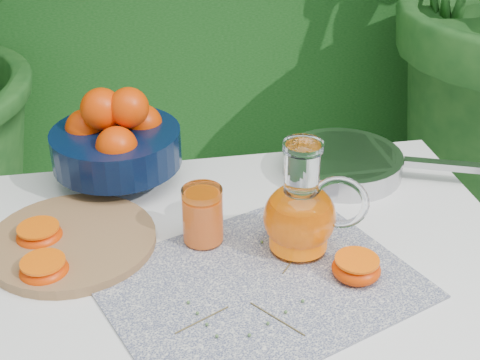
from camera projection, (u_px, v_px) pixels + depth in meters
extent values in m
cube|color=white|center=(242.00, 256.00, 1.22)|extent=(1.00, 0.70, 0.04)
cylinder|color=white|center=(34.00, 329.00, 1.60)|extent=(0.04, 0.04, 0.71)
cylinder|color=white|center=(391.00, 286.00, 1.74)|extent=(0.04, 0.04, 0.71)
cube|color=#0B133F|center=(259.00, 284.00, 1.12)|extent=(0.60, 0.54, 0.00)
cylinder|color=#8D5F3F|center=(72.00, 242.00, 1.21)|extent=(0.37, 0.37, 0.02)
cylinder|color=black|center=(119.00, 172.00, 1.41)|extent=(0.10, 0.10, 0.04)
cylinder|color=black|center=(117.00, 147.00, 1.38)|extent=(0.28, 0.28, 0.07)
sphere|color=#F63A02|center=(86.00, 129.00, 1.38)|extent=(0.09, 0.09, 0.08)
sphere|color=#F63A02|center=(143.00, 124.00, 1.40)|extent=(0.09, 0.09, 0.08)
sphere|color=#F63A02|center=(117.00, 147.00, 1.31)|extent=(0.09, 0.09, 0.08)
sphere|color=#F63A02|center=(113.00, 119.00, 1.43)|extent=(0.09, 0.09, 0.08)
sphere|color=#F63A02|center=(102.00, 109.00, 1.34)|extent=(0.09, 0.09, 0.09)
sphere|color=#F63A02|center=(129.00, 107.00, 1.33)|extent=(0.08, 0.08, 0.08)
cylinder|color=white|center=(298.00, 246.00, 1.20)|extent=(0.13, 0.13, 0.01)
ellipsoid|color=white|center=(299.00, 217.00, 1.17)|extent=(0.17, 0.17, 0.12)
cylinder|color=white|center=(302.00, 170.00, 1.12)|extent=(0.08, 0.08, 0.08)
cylinder|color=white|center=(303.00, 146.00, 1.10)|extent=(0.09, 0.09, 0.01)
torus|color=white|center=(339.00, 203.00, 1.14)|extent=(0.10, 0.05, 0.10)
cylinder|color=#FB6605|center=(299.00, 223.00, 1.18)|extent=(0.14, 0.14, 0.09)
cylinder|color=white|center=(203.00, 215.00, 1.20)|extent=(0.10, 0.10, 0.11)
cylinder|color=orange|center=(203.00, 219.00, 1.20)|extent=(0.09, 0.09, 0.09)
cylinder|color=orange|center=(202.00, 198.00, 1.18)|extent=(0.08, 0.08, 0.00)
cylinder|color=#A8A9AC|center=(342.00, 163.00, 1.44)|extent=(0.33, 0.33, 0.05)
cylinder|color=#BABBBF|center=(343.00, 155.00, 1.43)|extent=(0.29, 0.29, 0.01)
cube|color=#A8A9AC|center=(451.00, 166.00, 1.39)|extent=(0.19, 0.09, 0.01)
ellipsoid|color=#F63A02|center=(44.00, 271.00, 1.12)|extent=(0.09, 0.09, 0.04)
cylinder|color=orange|center=(43.00, 262.00, 1.11)|extent=(0.08, 0.08, 0.00)
ellipsoid|color=#F63A02|center=(40.00, 236.00, 1.21)|extent=(0.09, 0.09, 0.04)
cylinder|color=orange|center=(38.00, 228.00, 1.20)|extent=(0.08, 0.08, 0.00)
ellipsoid|color=#F63A02|center=(356.00, 269.00, 1.13)|extent=(0.09, 0.09, 0.04)
cylinder|color=orange|center=(357.00, 260.00, 1.12)|extent=(0.08, 0.08, 0.00)
cylinder|color=brown|center=(277.00, 319.00, 1.04)|extent=(0.07, 0.09, 0.00)
sphere|color=#4A6D39|center=(249.00, 335.00, 1.01)|extent=(0.01, 0.01, 0.01)
sphere|color=#4A6D39|center=(268.00, 323.00, 1.03)|extent=(0.01, 0.01, 0.01)
sphere|color=#4A6D39|center=(286.00, 312.00, 1.05)|extent=(0.01, 0.01, 0.01)
sphere|color=#4A6D39|center=(303.00, 301.00, 1.07)|extent=(0.01, 0.01, 0.01)
cylinder|color=brown|center=(298.00, 253.00, 1.19)|extent=(0.08, 0.10, 0.00)
sphere|color=#4A6D39|center=(262.00, 242.00, 1.21)|extent=(0.01, 0.01, 0.01)
sphere|color=#4A6D39|center=(286.00, 249.00, 1.20)|extent=(0.01, 0.01, 0.01)
sphere|color=#4A6D39|center=(311.00, 256.00, 1.18)|extent=(0.01, 0.01, 0.01)
sphere|color=#4A6D39|center=(336.00, 263.00, 1.16)|extent=(0.01, 0.01, 0.01)
cylinder|color=brown|center=(202.00, 320.00, 1.04)|extent=(0.09, 0.05, 0.00)
sphere|color=#4A6D39|center=(217.00, 336.00, 1.00)|extent=(0.01, 0.01, 0.01)
sphere|color=#4A6D39|center=(207.00, 324.00, 1.03)|extent=(0.01, 0.01, 0.01)
sphere|color=#4A6D39|center=(197.00, 313.00, 1.05)|extent=(0.01, 0.01, 0.01)
sphere|color=#4A6D39|center=(188.00, 302.00, 1.07)|extent=(0.01, 0.01, 0.01)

